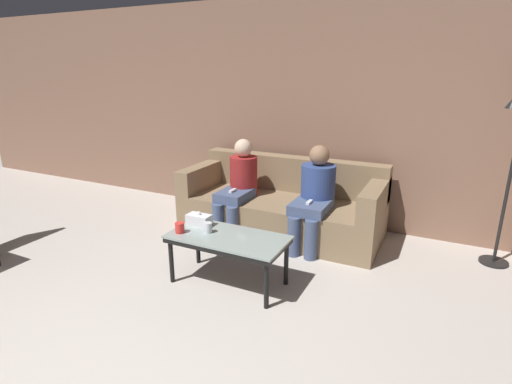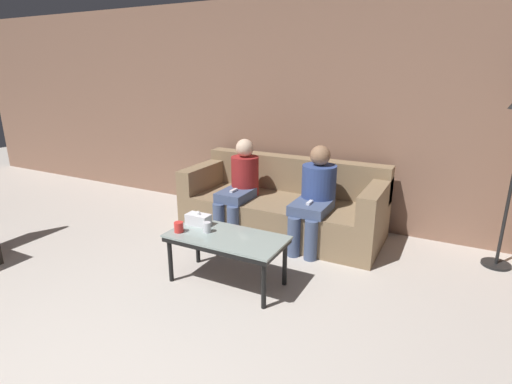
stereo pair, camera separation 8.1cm
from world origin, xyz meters
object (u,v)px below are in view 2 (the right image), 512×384
Objects in this scene: seated_person_left_end at (240,184)px; tissue_box at (198,219)px; coffee_table at (227,241)px; cup_near_right at (179,227)px; couch at (284,206)px; seated_person_mid_left at (315,194)px; cup_near_left at (207,227)px.

tissue_box is at bearing -82.66° from seated_person_left_end.
cup_near_right reaches higher than coffee_table.
seated_person_mid_left is at bearing -25.30° from couch.
cup_near_left reaches higher than coffee_table.
cup_near_left is at bearing -74.96° from seated_person_left_end.
coffee_table is 1.18m from seated_person_mid_left.
seated_person_mid_left reaches higher than cup_near_right.
seated_person_left_end is 1.00× the size of seated_person_mid_left.
couch reaches higher than cup_near_right.
seated_person_mid_left reaches higher than seated_person_left_end.
cup_near_right is (-0.37, -1.43, 0.19)m from couch.
seated_person_mid_left is (0.88, 0.01, 0.01)m from seated_person_left_end.
couch is 10.13× the size of tissue_box.
seated_person_mid_left is at bearing 52.92° from tissue_box.
tissue_box reaches higher than cup_near_right.
seated_person_left_end is at bearing 105.04° from cup_near_left.
seated_person_left_end reaches higher than coffee_table.
seated_person_mid_left is at bearing 70.03° from coffee_table.
couch reaches higher than coffee_table.
cup_near_right is at bearing -104.39° from couch.
seated_person_left_end reaches higher than tissue_box.
seated_person_left_end is (-0.08, 1.21, 0.07)m from cup_near_right.
coffee_table is 11.15× the size of cup_near_right.
cup_near_right is 1.21m from seated_person_left_end.
coffee_table is 0.21m from cup_near_left.
tissue_box is (-0.17, 0.11, 0.01)m from cup_near_left.
seated_person_mid_left reaches higher than tissue_box.
seated_person_left_end is (-0.48, 1.09, 0.16)m from coffee_table.
couch is at bearing 91.86° from coffee_table.
couch is 2.11× the size of seated_person_left_end.
seated_person_left_end is at bearing -153.33° from couch.
seated_person_left_end reaches higher than cup_near_right.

